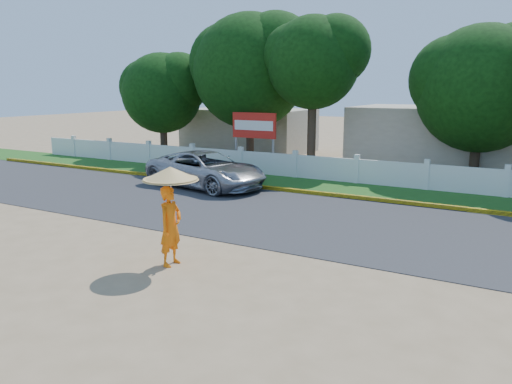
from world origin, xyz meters
TOP-DOWN VIEW (x-y plane):
  - ground at (0.00, 0.00)m, footprint 120.00×120.00m
  - road at (0.00, 4.50)m, footprint 60.00×7.00m
  - grass_verge at (0.00, 9.75)m, footprint 60.00×3.50m
  - curb at (0.00, 8.05)m, footprint 40.00×0.18m
  - fence at (0.00, 11.20)m, footprint 40.00×0.10m
  - building_near at (3.00, 18.00)m, footprint 10.00×6.00m
  - building_far at (-10.00, 19.00)m, footprint 8.00×5.00m
  - vehicle at (-5.36, 7.21)m, footprint 5.92×3.52m
  - monk_with_parasol at (-0.60, -1.08)m, footprint 1.33×1.33m
  - billboard at (-5.86, 12.30)m, footprint 2.50×0.13m
  - tree_row at (2.47, 14.26)m, footprint 34.42×7.11m

SIDE VIEW (x-z plane):
  - ground at x=0.00m, z-range 0.00..0.00m
  - road at x=0.00m, z-range 0.00..0.02m
  - grass_verge at x=0.00m, z-range 0.00..0.03m
  - curb at x=0.00m, z-range 0.00..0.16m
  - fence at x=0.00m, z-range 0.00..1.10m
  - vehicle at x=-5.36m, z-range 0.00..1.54m
  - building_far at x=-10.00m, z-range 0.00..2.80m
  - monk_with_parasol at x=-0.60m, z-range 0.37..2.78m
  - building_near at x=3.00m, z-range 0.00..3.20m
  - billboard at x=-5.86m, z-range 0.67..3.62m
  - tree_row at x=2.47m, z-range 0.52..9.23m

